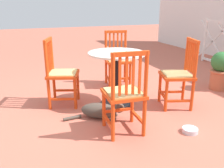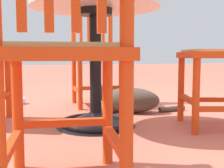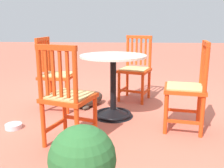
% 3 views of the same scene
% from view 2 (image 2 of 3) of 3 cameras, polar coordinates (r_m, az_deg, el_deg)
% --- Properties ---
extents(ground_plane, '(24.00, 24.00, 0.00)m').
position_cam_2_polar(ground_plane, '(1.96, 2.04, -7.08)').
color(ground_plane, '#BC604C').
extents(cafe_table, '(0.76, 0.76, 0.73)m').
position_cam_2_polar(cafe_table, '(1.75, -3.23, 0.86)').
color(cafe_table, black).
rests_on(cafe_table, ground_plane).
extents(orange_chair_near_fence, '(0.43, 0.43, 0.91)m').
position_cam_2_polar(orange_chair_near_fence, '(2.53, -3.22, 5.68)').
color(orange_chair_near_fence, '#D64214').
rests_on(orange_chair_near_fence, ground_plane).
extents(orange_chair_by_planter, '(0.46, 0.46, 0.91)m').
position_cam_2_polar(orange_chair_by_planter, '(0.92, -9.56, 5.87)').
color(orange_chair_by_planter, '#D64214').
rests_on(orange_chair_by_planter, ground_plane).
extents(orange_chair_facing_out, '(0.51, 0.51, 0.91)m').
position_cam_2_polar(orange_chair_facing_out, '(1.84, 20.79, 5.39)').
color(orange_chair_facing_out, '#D64214').
rests_on(orange_chair_facing_out, ground_plane).
extents(tabby_cat, '(0.40, 0.71, 0.23)m').
position_cam_2_polar(tabby_cat, '(2.21, 2.61, -3.12)').
color(tabby_cat, '#4C4238').
rests_on(tabby_cat, ground_plane).
extents(pet_water_bowl, '(0.17, 0.17, 0.05)m').
position_cam_2_polar(pet_water_bowl, '(2.73, -18.38, -3.21)').
color(pet_water_bowl, silver).
rests_on(pet_water_bowl, ground_plane).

